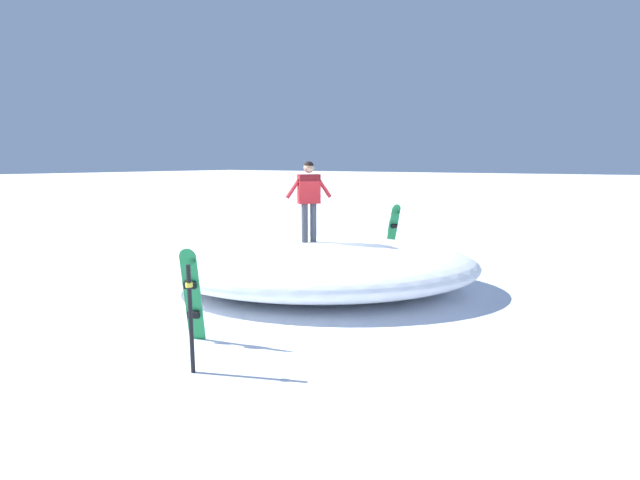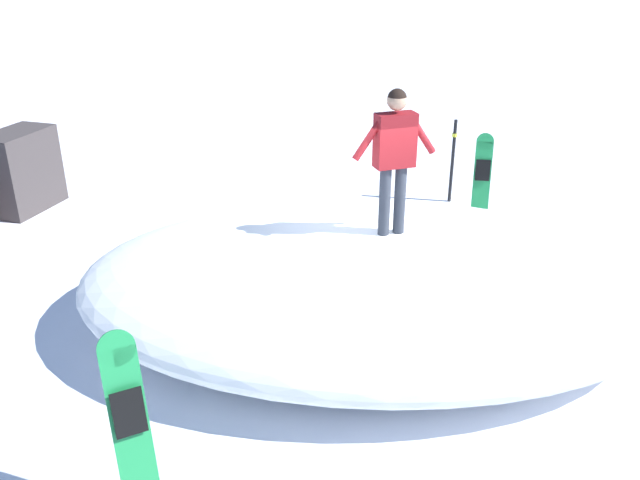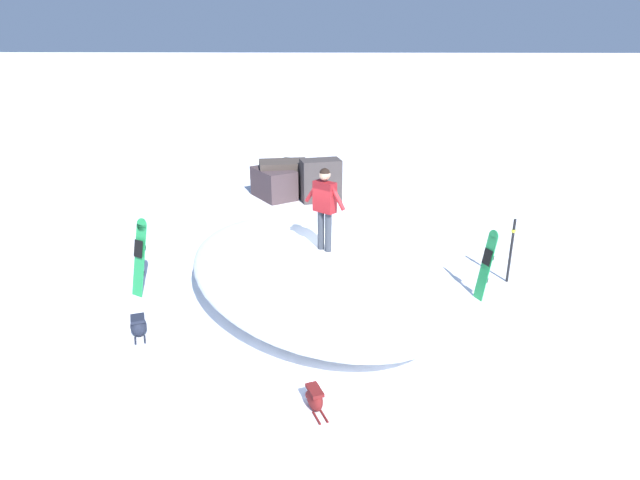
# 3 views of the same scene
# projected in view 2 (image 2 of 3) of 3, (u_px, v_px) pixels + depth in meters

# --- Properties ---
(ground) EXTENTS (240.00, 240.00, 0.00)m
(ground) POSITION_uv_depth(u_px,v_px,m) (361.00, 298.00, 9.04)
(ground) COLOR white
(snow_mound) EXTENTS (8.74, 7.94, 1.15)m
(snow_mound) POSITION_uv_depth(u_px,v_px,m) (374.00, 281.00, 8.26)
(snow_mound) COLOR white
(snow_mound) RESTS_ON ground
(snowboarder_standing) EXTENTS (0.72, 0.88, 1.78)m
(snowboarder_standing) POSITION_uv_depth(u_px,v_px,m) (395.00, 149.00, 7.74)
(snowboarder_standing) COLOR #333842
(snowboarder_standing) RESTS_ON snow_mound
(snowboard_primary_upright) EXTENTS (0.52, 0.47, 1.71)m
(snowboard_primary_upright) POSITION_uv_depth(u_px,v_px,m) (131.00, 429.00, 5.29)
(snowboard_primary_upright) COLOR #1E8C47
(snowboard_primary_upright) RESTS_ON ground
(snowboard_secondary_upright) EXTENTS (0.37, 0.37, 1.58)m
(snowboard_secondary_upright) POSITION_uv_depth(u_px,v_px,m) (482.00, 179.00, 11.03)
(snowboard_secondary_upright) COLOR #1E8C47
(snowboard_secondary_upright) RESTS_ON ground
(trail_marker_pole) EXTENTS (0.10, 0.10, 1.54)m
(trail_marker_pole) POSITION_uv_depth(u_px,v_px,m) (453.00, 159.00, 12.05)
(trail_marker_pole) COLOR black
(trail_marker_pole) RESTS_ON ground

